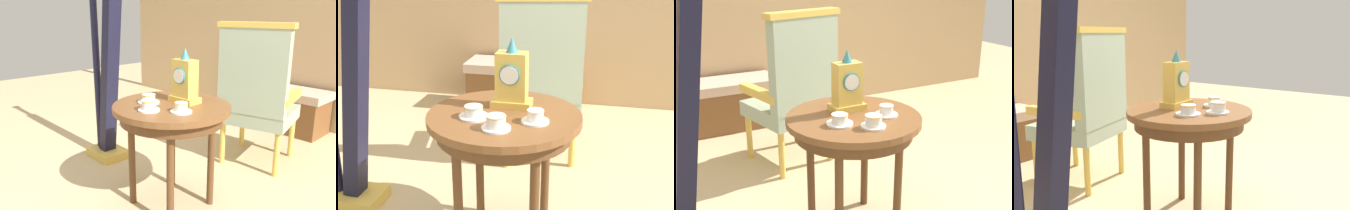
# 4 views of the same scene
# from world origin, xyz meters

# --- Properties ---
(side_table) EXTENTS (0.72, 0.72, 0.67)m
(side_table) POSITION_xyz_m (-0.05, 0.07, 0.59)
(side_table) COLOR brown
(side_table) RESTS_ON ground
(teacup_left) EXTENTS (0.14, 0.14, 0.06)m
(teacup_left) POSITION_xyz_m (-0.18, -0.01, 0.69)
(teacup_left) COLOR white
(teacup_left) RESTS_ON side_table
(teacup_right) EXTENTS (0.13, 0.13, 0.06)m
(teacup_right) POSITION_xyz_m (-0.04, -0.12, 0.70)
(teacup_right) COLOR white
(teacup_right) RESTS_ON side_table
(teacup_center) EXTENTS (0.12, 0.12, 0.06)m
(teacup_center) POSITION_xyz_m (0.10, -0.01, 0.70)
(teacup_center) COLOR white
(teacup_center) RESTS_ON side_table
(mantel_clock) EXTENTS (0.19, 0.11, 0.34)m
(mantel_clock) POSITION_xyz_m (-0.04, 0.17, 0.81)
(mantel_clock) COLOR gold
(mantel_clock) RESTS_ON side_table
(armchair) EXTENTS (0.65, 0.64, 1.14)m
(armchair) POSITION_xyz_m (-0.02, 0.96, 0.59)
(armchair) COLOR #9EB299
(armchair) RESTS_ON ground
(harp) EXTENTS (0.40, 0.24, 1.76)m
(harp) POSITION_xyz_m (-0.93, 0.18, 0.71)
(harp) COLOR gold
(harp) RESTS_ON ground
(window_bench) EXTENTS (0.95, 0.40, 0.44)m
(window_bench) POSITION_xyz_m (-0.35, 1.95, 0.22)
(window_bench) COLOR #CCA893
(window_bench) RESTS_ON ground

